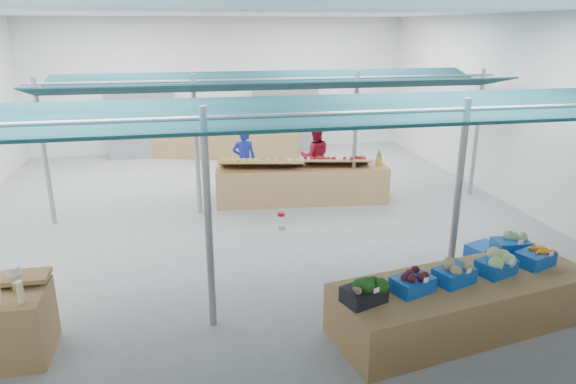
{
  "coord_description": "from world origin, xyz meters",
  "views": [
    {
      "loc": [
        -1.23,
        -10.25,
        3.91
      ],
      "look_at": [
        0.54,
        -1.6,
        1.05
      ],
      "focal_mm": 32.0,
      "sensor_mm": 36.0,
      "label": 1
    }
  ],
  "objects_px": {
    "veg_counter": "(463,303)",
    "vendor_left": "(244,160)",
    "crate_stack": "(481,262)",
    "vendor_right": "(315,156)",
    "fruit_counter": "(302,184)"
  },
  "relations": [
    {
      "from": "veg_counter",
      "to": "crate_stack",
      "type": "height_order",
      "value": "veg_counter"
    },
    {
      "from": "veg_counter",
      "to": "vendor_right",
      "type": "distance_m",
      "value": 6.69
    },
    {
      "from": "crate_stack",
      "to": "veg_counter",
      "type": "bearing_deg",
      "value": -130.41
    },
    {
      "from": "veg_counter",
      "to": "vendor_left",
      "type": "relative_size",
      "value": 2.29
    },
    {
      "from": "fruit_counter",
      "to": "vendor_left",
      "type": "xyz_separation_m",
      "value": [
        -1.2,
        1.1,
        0.36
      ]
    },
    {
      "from": "crate_stack",
      "to": "vendor_right",
      "type": "distance_m",
      "value": 5.67
    },
    {
      "from": "veg_counter",
      "to": "vendor_right",
      "type": "relative_size",
      "value": 2.29
    },
    {
      "from": "crate_stack",
      "to": "fruit_counter",
      "type": "bearing_deg",
      "value": 113.97
    },
    {
      "from": "vendor_left",
      "to": "vendor_right",
      "type": "xyz_separation_m",
      "value": [
        1.8,
        -0.0,
        0.0
      ]
    },
    {
      "from": "veg_counter",
      "to": "fruit_counter",
      "type": "xyz_separation_m",
      "value": [
        -0.95,
        5.56,
        0.07
      ]
    },
    {
      "from": "veg_counter",
      "to": "crate_stack",
      "type": "distance_m",
      "value": 1.55
    },
    {
      "from": "fruit_counter",
      "to": "vendor_right",
      "type": "distance_m",
      "value": 1.31
    },
    {
      "from": "veg_counter",
      "to": "vendor_left",
      "type": "bearing_deg",
      "value": 97.78
    },
    {
      "from": "crate_stack",
      "to": "vendor_right",
      "type": "relative_size",
      "value": 0.39
    },
    {
      "from": "veg_counter",
      "to": "crate_stack",
      "type": "xyz_separation_m",
      "value": [
        1.0,
        1.18,
        -0.05
      ]
    }
  ]
}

